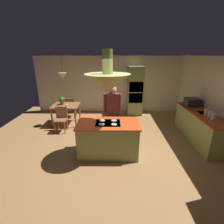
{
  "coord_description": "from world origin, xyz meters",
  "views": [
    {
      "loc": [
        0.14,
        -4.14,
        2.58
      ],
      "look_at": [
        0.1,
        0.4,
        1.0
      ],
      "focal_mm": 26.37,
      "sensor_mm": 36.0,
      "label": 1
    }
  ],
  "objects_px": {
    "dining_table": "(66,108)",
    "canister_tea": "(206,112)",
    "person_at_island": "(112,110)",
    "oven_tower": "(135,91)",
    "cup_on_table": "(67,105)",
    "chair_facing_island": "(61,117)",
    "potted_plant_on_table": "(62,100)",
    "microwave_on_counter": "(192,102)",
    "chair_by_back_wall": "(70,106)",
    "canister_sugar": "(210,115)",
    "kitchen_island": "(108,138)",
    "canister_flour": "(214,117)"
  },
  "relations": [
    {
      "from": "chair_by_back_wall",
      "to": "microwave_on_counter",
      "type": "height_order",
      "value": "microwave_on_counter"
    },
    {
      "from": "microwave_on_counter",
      "to": "person_at_island",
      "type": "bearing_deg",
      "value": -164.03
    },
    {
      "from": "dining_table",
      "to": "canister_tea",
      "type": "distance_m",
      "value": 4.8
    },
    {
      "from": "oven_tower",
      "to": "canister_flour",
      "type": "relative_size",
      "value": 10.76
    },
    {
      "from": "potted_plant_on_table",
      "to": "microwave_on_counter",
      "type": "xyz_separation_m",
      "value": [
        4.69,
        -0.66,
        0.12
      ]
    },
    {
      "from": "kitchen_island",
      "to": "dining_table",
      "type": "relative_size",
      "value": 1.61
    },
    {
      "from": "canister_flour",
      "to": "canister_tea",
      "type": "distance_m",
      "value": 0.36
    },
    {
      "from": "person_at_island",
      "to": "dining_table",
      "type": "bearing_deg",
      "value": 142.77
    },
    {
      "from": "cup_on_table",
      "to": "microwave_on_counter",
      "type": "height_order",
      "value": "microwave_on_counter"
    },
    {
      "from": "chair_by_back_wall",
      "to": "canister_sugar",
      "type": "distance_m",
      "value": 5.15
    },
    {
      "from": "dining_table",
      "to": "chair_by_back_wall",
      "type": "distance_m",
      "value": 0.68
    },
    {
      "from": "canister_flour",
      "to": "canister_tea",
      "type": "relative_size",
      "value": 1.06
    },
    {
      "from": "kitchen_island",
      "to": "canister_flour",
      "type": "height_order",
      "value": "canister_flour"
    },
    {
      "from": "chair_by_back_wall",
      "to": "potted_plant_on_table",
      "type": "distance_m",
      "value": 0.75
    },
    {
      "from": "oven_tower",
      "to": "chair_by_back_wall",
      "type": "relative_size",
      "value": 2.45
    },
    {
      "from": "kitchen_island",
      "to": "potted_plant_on_table",
      "type": "distance_m",
      "value": 2.88
    },
    {
      "from": "oven_tower",
      "to": "cup_on_table",
      "type": "relative_size",
      "value": 23.7
    },
    {
      "from": "chair_by_back_wall",
      "to": "cup_on_table",
      "type": "relative_size",
      "value": 9.67
    },
    {
      "from": "kitchen_island",
      "to": "canister_sugar",
      "type": "distance_m",
      "value": 2.92
    },
    {
      "from": "chair_facing_island",
      "to": "chair_by_back_wall",
      "type": "xyz_separation_m",
      "value": [
        0.0,
        1.33,
        0.0
      ]
    },
    {
      "from": "dining_table",
      "to": "potted_plant_on_table",
      "type": "bearing_deg",
      "value": 157.58
    },
    {
      "from": "chair_facing_island",
      "to": "person_at_island",
      "type": "bearing_deg",
      "value": -21.49
    },
    {
      "from": "kitchen_island",
      "to": "oven_tower",
      "type": "relative_size",
      "value": 0.76
    },
    {
      "from": "canister_sugar",
      "to": "microwave_on_counter",
      "type": "xyz_separation_m",
      "value": [
        0.0,
        1.11,
        0.05
      ]
    },
    {
      "from": "dining_table",
      "to": "person_at_island",
      "type": "distance_m",
      "value": 2.31
    },
    {
      "from": "dining_table",
      "to": "canister_flour",
      "type": "bearing_deg",
      "value": -22.55
    },
    {
      "from": "chair_by_back_wall",
      "to": "cup_on_table",
      "type": "bearing_deg",
      "value": 97.2
    },
    {
      "from": "dining_table",
      "to": "canister_sugar",
      "type": "height_order",
      "value": "canister_sugar"
    },
    {
      "from": "dining_table",
      "to": "microwave_on_counter",
      "type": "distance_m",
      "value": 4.6
    },
    {
      "from": "canister_tea",
      "to": "dining_table",
      "type": "bearing_deg",
      "value": 161.44
    },
    {
      "from": "chair_facing_island",
      "to": "potted_plant_on_table",
      "type": "relative_size",
      "value": 2.9
    },
    {
      "from": "canister_flour",
      "to": "oven_tower",
      "type": "bearing_deg",
      "value": 119.88
    },
    {
      "from": "dining_table",
      "to": "oven_tower",
      "type": "bearing_deg",
      "value": 22.21
    },
    {
      "from": "chair_facing_island",
      "to": "cup_on_table",
      "type": "height_order",
      "value": "chair_facing_island"
    },
    {
      "from": "oven_tower",
      "to": "kitchen_island",
      "type": "bearing_deg",
      "value": -108.74
    },
    {
      "from": "chair_facing_island",
      "to": "canister_sugar",
      "type": "height_order",
      "value": "canister_sugar"
    },
    {
      "from": "oven_tower",
      "to": "cup_on_table",
      "type": "xyz_separation_m",
      "value": [
        -2.69,
        -1.36,
        -0.26
      ]
    },
    {
      "from": "dining_table",
      "to": "canister_tea",
      "type": "xyz_separation_m",
      "value": [
        4.54,
        -1.52,
        0.35
      ]
    },
    {
      "from": "chair_facing_island",
      "to": "cup_on_table",
      "type": "relative_size",
      "value": 9.67
    },
    {
      "from": "kitchen_island",
      "to": "microwave_on_counter",
      "type": "relative_size",
      "value": 3.51
    },
    {
      "from": "microwave_on_counter",
      "to": "canister_tea",
      "type": "bearing_deg",
      "value": -90.0
    },
    {
      "from": "oven_tower",
      "to": "canister_tea",
      "type": "height_order",
      "value": "oven_tower"
    },
    {
      "from": "oven_tower",
      "to": "cup_on_table",
      "type": "bearing_deg",
      "value": -153.08
    },
    {
      "from": "canister_tea",
      "to": "microwave_on_counter",
      "type": "distance_m",
      "value": 0.93
    },
    {
      "from": "canister_tea",
      "to": "potted_plant_on_table",
      "type": "bearing_deg",
      "value": 161.31
    },
    {
      "from": "dining_table",
      "to": "microwave_on_counter",
      "type": "bearing_deg",
      "value": -7.51
    },
    {
      "from": "canister_flour",
      "to": "microwave_on_counter",
      "type": "xyz_separation_m",
      "value": [
        0.0,
        1.29,
        0.04
      ]
    },
    {
      "from": "cup_on_table",
      "to": "chair_by_back_wall",
      "type": "bearing_deg",
      "value": 97.2
    },
    {
      "from": "person_at_island",
      "to": "canister_tea",
      "type": "relative_size",
      "value": 9.36
    },
    {
      "from": "dining_table",
      "to": "person_at_island",
      "type": "height_order",
      "value": "person_at_island"
    }
  ]
}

